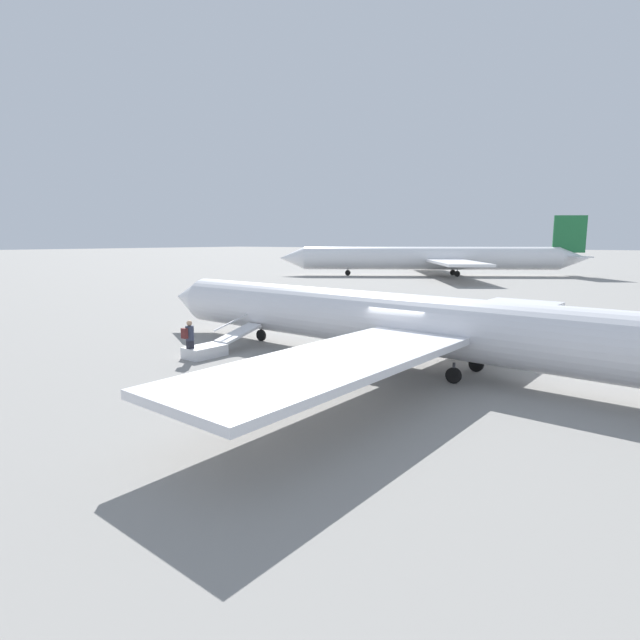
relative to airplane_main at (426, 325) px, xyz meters
The scene contains 5 objects.
ground_plane 2.06m from the airplane_main, ahead, with size 600.00×600.00×0.00m, color gray.
airplane_main is the anchor object (origin of this frame).
airplane_far_center 55.83m from the airplane_main, 68.20° to the right, with size 40.19×32.04×8.74m.
boarding_stairs 9.60m from the airplane_main, 19.10° to the left, with size 1.28×4.07×1.59m.
passenger 10.09m from the airplane_main, 25.14° to the left, with size 0.36×0.55×1.74m.
Camera 1 is at (-8.65, 18.45, 5.15)m, focal length 28.00 mm.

